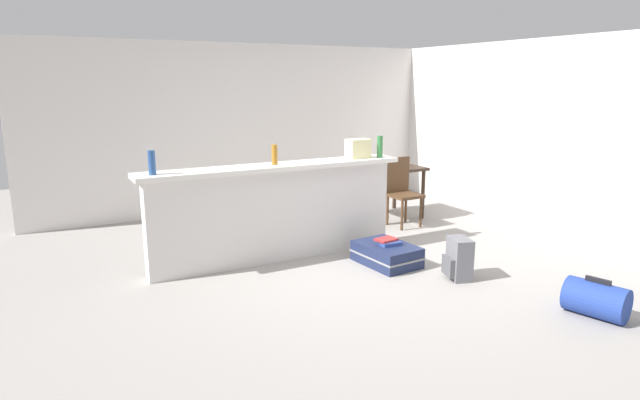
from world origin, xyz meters
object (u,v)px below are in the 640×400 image
object	(u,v)px
dining_table	(382,173)
suitcase_flat_navy	(386,254)
bottle_blue	(152,163)
backpack_grey	(459,259)
bottle_amber	(275,155)
book_stack	(388,242)
dining_chair_near_partition	(401,188)
bottle_green	(380,147)
grocery_bag	(358,149)
duffel_bag_blue	(596,299)

from	to	relation	value
dining_table	suitcase_flat_navy	distance (m)	2.14
bottle_blue	backpack_grey	bearing A→B (deg)	-27.68
bottle_amber	book_stack	size ratio (longest dim) A/B	0.86
bottle_blue	dining_chair_near_partition	distance (m)	3.50
dining_table	dining_chair_near_partition	bearing A→B (deg)	-92.23
dining_chair_near_partition	backpack_grey	bearing A→B (deg)	-110.75
bottle_green	suitcase_flat_navy	distance (m)	1.29
bottle_blue	suitcase_flat_navy	world-z (taller)	bottle_blue
grocery_bag	book_stack	xyz separation A→B (m)	(-0.06, -0.73, -0.93)
grocery_bag	dining_table	xyz separation A→B (m)	(1.06, 1.02, -0.53)
grocery_bag	duffel_bag_blue	distance (m)	2.92
suitcase_flat_navy	book_stack	bearing A→B (deg)	-54.09
dining_table	duffel_bag_blue	world-z (taller)	dining_table
duffel_bag_blue	suitcase_flat_navy	bearing A→B (deg)	111.86
bottle_blue	dining_table	xyz separation A→B (m)	(3.41, 1.06, -0.54)
duffel_bag_blue	backpack_grey	bearing A→B (deg)	108.17
bottle_green	duffel_bag_blue	distance (m)	2.80
suitcase_flat_navy	backpack_grey	distance (m)	0.81
bottle_green	backpack_grey	size ratio (longest dim) A/B	0.61
grocery_bag	dining_chair_near_partition	xyz separation A→B (m)	(1.04, 0.53, -0.66)
bottle_blue	backpack_grey	xyz separation A→B (m)	(2.65, -1.39, -0.98)
bottle_blue	bottle_amber	bearing A→B (deg)	1.25
dining_chair_near_partition	backpack_grey	size ratio (longest dim) A/B	2.21
dining_chair_near_partition	duffel_bag_blue	world-z (taller)	dining_chair_near_partition
book_stack	bottle_blue	bearing A→B (deg)	163.10
bottle_amber	grocery_bag	bearing A→B (deg)	0.35
bottle_blue	dining_table	distance (m)	3.61
duffel_bag_blue	book_stack	world-z (taller)	duffel_bag_blue
bottle_green	dining_chair_near_partition	distance (m)	1.22
grocery_bag	backpack_grey	distance (m)	1.75
bottle_amber	book_stack	xyz separation A→B (m)	(1.00, -0.72, -0.92)
bottle_amber	backpack_grey	world-z (taller)	bottle_amber
bottle_blue	dining_table	size ratio (longest dim) A/B	0.21
bottle_blue	book_stack	world-z (taller)	bottle_blue
duffel_bag_blue	book_stack	bearing A→B (deg)	111.74
backpack_grey	dining_chair_near_partition	bearing A→B (deg)	69.25
bottle_blue	bottle_amber	world-z (taller)	bottle_blue
bottle_green	dining_table	bearing A→B (deg)	53.64
backpack_grey	book_stack	xyz separation A→B (m)	(-0.36, 0.69, 0.05)
bottle_green	suitcase_flat_navy	bearing A→B (deg)	-116.67
grocery_bag	book_stack	size ratio (longest dim) A/B	1.03
duffel_bag_blue	backpack_grey	xyz separation A→B (m)	(-0.40, 1.22, 0.05)
grocery_bag	bottle_green	bearing A→B (deg)	-20.49
bottle_amber	duffel_bag_blue	world-z (taller)	bottle_amber
backpack_grey	duffel_bag_blue	bearing A→B (deg)	-71.83
backpack_grey	bottle_blue	bearing A→B (deg)	152.32
bottle_blue	grocery_bag	size ratio (longest dim) A/B	0.91
backpack_grey	dining_table	bearing A→B (deg)	72.75
suitcase_flat_navy	dining_table	bearing A→B (deg)	56.88
suitcase_flat_navy	duffel_bag_blue	world-z (taller)	duffel_bag_blue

